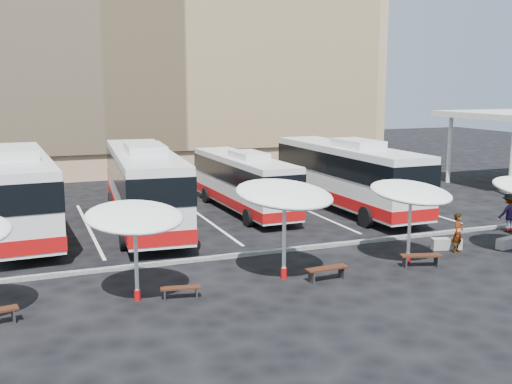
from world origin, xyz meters
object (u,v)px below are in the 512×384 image
object	(u,v)px
bus_0	(18,189)
wood_bench_2	(327,270)
sunshade_1	(135,217)
passenger_0	(458,233)
conc_bench_1	(508,243)
sunshade_2	(284,195)
sunshade_3	(411,193)
bus_2	(243,180)
wood_bench_1	(181,290)
wood_bench_3	(421,257)
bus_3	(346,173)
passenger_3	(509,213)
bus_1	(144,183)
conc_bench_0	(446,244)

from	to	relation	value
bus_0	wood_bench_2	bearing A→B (deg)	-51.20
sunshade_1	passenger_0	world-z (taller)	sunshade_1
bus_0	conc_bench_1	xyz separation A→B (m)	(19.81, -10.71, -1.92)
sunshade_2	sunshade_3	bearing A→B (deg)	0.51
bus_2	wood_bench_2	bearing A→B (deg)	-97.68
sunshade_1	wood_bench_1	world-z (taller)	sunshade_1
wood_bench_3	sunshade_3	bearing A→B (deg)	100.80
bus_3	wood_bench_1	world-z (taller)	bus_3
passenger_3	bus_3	bearing A→B (deg)	-54.67
bus_1	wood_bench_2	world-z (taller)	bus_1
sunshade_1	conc_bench_0	world-z (taller)	sunshade_1
bus_3	sunshade_3	bearing A→B (deg)	-106.95
conc_bench_1	passenger_3	world-z (taller)	passenger_3
conc_bench_1	passenger_3	size ratio (longest dim) A/B	0.64
wood_bench_2	conc_bench_1	size ratio (longest dim) A/B	1.34
bus_2	bus_3	size ratio (longest dim) A/B	0.85
sunshade_2	sunshade_3	world-z (taller)	sunshade_2
sunshade_2	wood_bench_2	size ratio (longest dim) A/B	2.81
bus_1	wood_bench_1	xyz separation A→B (m)	(-0.96, -11.01, -1.85)
sunshade_1	bus_2	bearing A→B (deg)	55.99
sunshade_2	bus_1	bearing A→B (deg)	106.60
bus_2	wood_bench_3	xyz separation A→B (m)	(2.86, -12.41, -1.39)
bus_2	passenger_3	size ratio (longest dim) A/B	5.76
sunshade_1	conc_bench_1	size ratio (longest dim) A/B	3.08
wood_bench_3	passenger_3	xyz separation A→B (m)	(7.41, 3.12, 0.57)
wood_bench_3	bus_1	bearing A→B (deg)	128.37
bus_1	bus_2	bearing A→B (deg)	18.41
wood_bench_1	passenger_3	size ratio (longest dim) A/B	0.72
sunshade_2	bus_0	bearing A→B (deg)	129.19
bus_1	sunshade_2	xyz separation A→B (m)	(3.09, -10.37, 0.99)
bus_0	sunshade_3	bearing A→B (deg)	-39.78
sunshade_3	sunshade_1	bearing A→B (deg)	-178.19
conc_bench_0	bus_2	bearing A→B (deg)	117.10
bus_3	passenger_0	xyz separation A→B (m)	(-0.09, -9.59, -1.24)
conc_bench_0	conc_bench_1	bearing A→B (deg)	-17.46
sunshade_2	passenger_3	world-z (taller)	sunshade_2
wood_bench_1	sunshade_3	bearing A→B (deg)	4.13
wood_bench_2	passenger_0	distance (m)	7.05
sunshade_1	conc_bench_0	size ratio (longest dim) A/B	2.92
bus_1	wood_bench_2	xyz separation A→B (m)	(4.48, -11.11, -1.78)
sunshade_1	wood_bench_1	xyz separation A→B (m)	(1.37, -0.34, -2.51)
bus_1	bus_2	size ratio (longest dim) A/B	1.24
bus_0	wood_bench_3	world-z (taller)	bus_0
bus_0	conc_bench_0	world-z (taller)	bus_0
sunshade_3	wood_bench_3	bearing A→B (deg)	-79.20
wood_bench_2	passenger_3	world-z (taller)	passenger_3
sunshade_3	conc_bench_1	bearing A→B (deg)	2.45
bus_3	sunshade_2	distance (m)	13.20
bus_3	conc_bench_1	distance (m)	10.31
conc_bench_1	passenger_0	distance (m)	2.63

